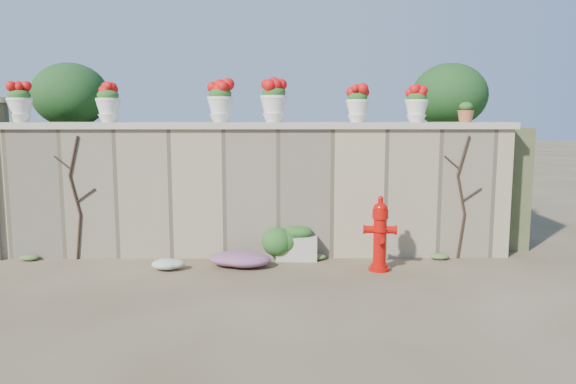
{
  "coord_description": "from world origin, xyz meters",
  "views": [
    {
      "loc": [
        0.47,
        -6.89,
        2.23
      ],
      "look_at": [
        0.56,
        1.4,
        1.07
      ],
      "focal_mm": 35.0,
      "sensor_mm": 36.0,
      "label": 1
    }
  ],
  "objects_px": {
    "fire_hydrant": "(380,234)",
    "terracotta_pot": "(466,113)",
    "planter_box": "(297,244)",
    "urn_pot_0": "(20,103)"
  },
  "relations": [
    {
      "from": "fire_hydrant",
      "to": "planter_box",
      "type": "bearing_deg",
      "value": 158.61
    },
    {
      "from": "urn_pot_0",
      "to": "planter_box",
      "type": "bearing_deg",
      "value": -3.38
    },
    {
      "from": "fire_hydrant",
      "to": "urn_pot_0",
      "type": "relative_size",
      "value": 1.8
    },
    {
      "from": "planter_box",
      "to": "terracotta_pot",
      "type": "distance_m",
      "value": 3.29
    },
    {
      "from": "urn_pot_0",
      "to": "terracotta_pot",
      "type": "height_order",
      "value": "urn_pot_0"
    },
    {
      "from": "fire_hydrant",
      "to": "urn_pot_0",
      "type": "xyz_separation_m",
      "value": [
        -5.39,
        0.89,
        1.85
      ]
    },
    {
      "from": "fire_hydrant",
      "to": "planter_box",
      "type": "relative_size",
      "value": 1.66
    },
    {
      "from": "fire_hydrant",
      "to": "terracotta_pot",
      "type": "bearing_deg",
      "value": 38.86
    },
    {
      "from": "fire_hydrant",
      "to": "terracotta_pot",
      "type": "relative_size",
      "value": 3.59
    },
    {
      "from": "urn_pot_0",
      "to": "terracotta_pot",
      "type": "bearing_deg",
      "value": 0.0
    }
  ]
}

